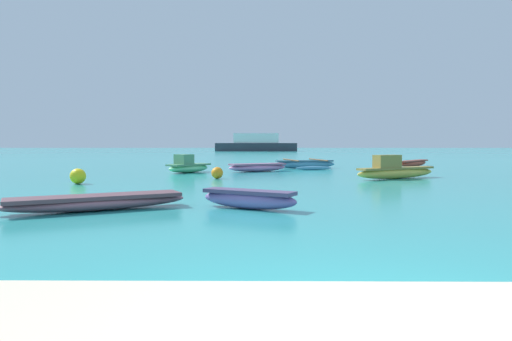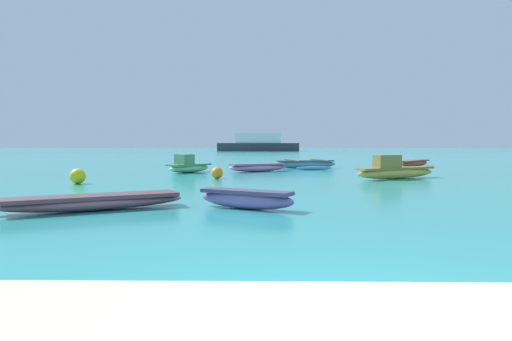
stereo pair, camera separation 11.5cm
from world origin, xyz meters
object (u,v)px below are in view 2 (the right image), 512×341
at_px(moored_boat_3, 188,166).
at_px(mooring_buoy_1, 78,176).
at_px(moored_boat_2, 414,163).
at_px(moored_boat_5, 94,201).
at_px(moored_boat_0, 305,164).
at_px(distant_ferry, 258,144).
at_px(moored_boat_4, 395,170).
at_px(mooring_buoy_0, 217,173).
at_px(moored_boat_1, 258,167).
at_px(moored_boat_6, 246,198).

height_order(moored_boat_3, mooring_buoy_1, moored_boat_3).
distance_m(moored_boat_2, moored_boat_5, 21.25).
bearing_deg(moored_boat_0, distant_ferry, 81.20).
distance_m(moored_boat_3, moored_boat_4, 9.30).
distance_m(moored_boat_4, mooring_buoy_0, 6.90).
bearing_deg(moored_boat_3, moored_boat_5, -141.40).
bearing_deg(mooring_buoy_0, moored_boat_1, 70.82).
height_order(moored_boat_0, mooring_buoy_0, moored_boat_0).
relative_size(moored_boat_0, moored_boat_3, 1.50).
relative_size(moored_boat_4, mooring_buoy_0, 8.02).
relative_size(moored_boat_0, distant_ferry, 0.26).
bearing_deg(moored_boat_4, moored_boat_6, -153.41).
distance_m(moored_boat_1, moored_boat_5, 13.10).
bearing_deg(moored_boat_0, moored_boat_1, -145.32).
bearing_deg(moored_boat_3, distant_ferry, 35.81).
height_order(moored_boat_2, moored_boat_6, moored_boat_6).
bearing_deg(distant_ferry, moored_boat_6, -89.57).
height_order(moored_boat_3, moored_boat_6, moored_boat_3).
height_order(moored_boat_4, distant_ferry, distant_ferry).
relative_size(moored_boat_3, mooring_buoy_0, 5.08).
bearing_deg(moored_boat_4, mooring_buoy_1, 162.32).
relative_size(moored_boat_2, moored_boat_4, 0.87).
bearing_deg(moored_boat_0, mooring_buoy_0, -132.04).
bearing_deg(moored_boat_5, moored_boat_4, 16.26).
relative_size(moored_boat_0, moored_boat_5, 0.95).
bearing_deg(moored_boat_4, distant_ferry, 66.42).
bearing_deg(moored_boat_6, moored_boat_5, -147.69).
xyz_separation_m(moored_boat_3, moored_boat_5, (-0.01, -11.88, -0.12)).
xyz_separation_m(moored_boat_1, moored_boat_3, (-3.26, -0.80, 0.08)).
distance_m(moored_boat_2, mooring_buoy_0, 13.94).
xyz_separation_m(moored_boat_1, mooring_buoy_0, (-1.54, -4.42, 0.01)).
bearing_deg(mooring_buoy_1, moored_boat_1, 47.89).
bearing_deg(moored_boat_6, moored_boat_4, 83.95).
distance_m(mooring_buoy_0, distant_ferry, 57.70).
relative_size(moored_boat_2, mooring_buoy_0, 6.98).
distance_m(moored_boat_2, moored_boat_4, 9.67).
bearing_deg(moored_boat_0, moored_boat_3, -161.02).
bearing_deg(moored_boat_2, moored_boat_3, 153.20).
bearing_deg(moored_boat_1, distant_ferry, 64.21).
height_order(moored_boat_2, mooring_buoy_1, mooring_buoy_1).
xyz_separation_m(moored_boat_4, distant_ferry, (-5.96, 57.57, 0.87)).
bearing_deg(mooring_buoy_0, moored_boat_6, -79.86).
bearing_deg(mooring_buoy_1, moored_boat_4, 11.81).
height_order(moored_boat_0, moored_boat_4, moored_boat_4).
xyz_separation_m(moored_boat_2, moored_boat_6, (-9.18, -17.06, 0.01)).
bearing_deg(moored_boat_3, moored_boat_1, -37.52).
relative_size(moored_boat_5, moored_boat_6, 1.68).
relative_size(moored_boat_3, mooring_buoy_1, 4.42).
distance_m(moored_boat_5, mooring_buoy_1, 6.61).
relative_size(moored_boat_2, mooring_buoy_1, 6.08).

